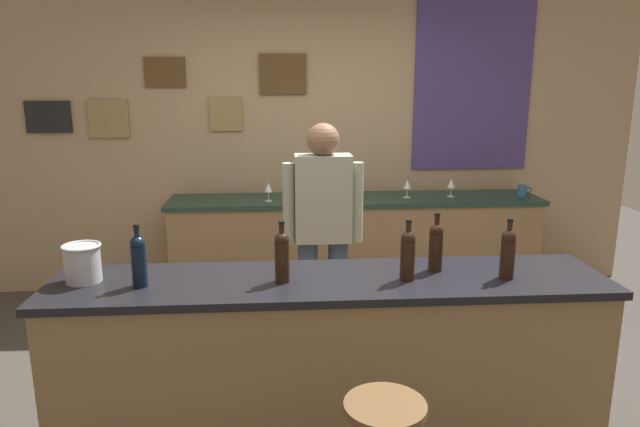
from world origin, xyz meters
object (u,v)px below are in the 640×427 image
Objects in this scene: wine_bottle_d at (436,245)px; wine_bottle_e at (508,252)px; wine_glass_a at (268,188)px; wine_glass_c at (451,184)px; wine_bottle_a at (139,259)px; wine_glass_b at (407,185)px; wine_bottle_c at (408,253)px; coffee_mug at (523,190)px; ice_bucket at (83,262)px; bartender at (323,229)px; wine_bottle_b at (282,255)px.

wine_bottle_d and wine_bottle_e have the same top height.
wine_glass_a and wine_glass_c have the same top height.
wine_bottle_a and wine_bottle_e have the same top height.
wine_glass_c is at bearing 70.99° from wine_bottle_d.
wine_glass_b is at bearing 49.74° from wine_bottle_a.
coffee_mug is at bearing 54.48° from wine_bottle_c.
wine_bottle_a is 1.79m from wine_bottle_e.
ice_bucket reaches higher than wine_glass_a.
wine_bottle_c is at bearing -102.66° from wine_glass_b.
wine_bottle_c reaches higher than wine_glass_c.
bartender is 5.29× the size of wine_bottle_e.
bartender reaches higher than wine_bottle_b.
bartender is 1.28m from wine_bottle_e.
wine_bottle_d reaches higher than wine_glass_a.
wine_glass_b is 1.00× the size of wine_glass_c.
ice_bucket is 3.14m from wine_glass_c.
wine_glass_a is (-0.89, 1.89, -0.05)m from wine_bottle_d.
wine_bottle_a is 2.45× the size of coffee_mug.
wine_bottle_d is (1.46, 0.12, 0.00)m from wine_bottle_a.
bartender is at bearing 109.88° from wine_bottle_c.
wine_bottle_c is at bearing -70.12° from bartender.
wine_bottle_e is 2.31m from coffee_mug.
ice_bucket is 3.65m from coffee_mug.
wine_bottle_d is 2.35m from coffee_mug.
wine_glass_b is (2.05, 1.99, -0.01)m from ice_bucket.
bartender is 5.29× the size of wine_bottle_d.
wine_glass_c is (0.38, 0.01, 0.00)m from wine_glass_b.
wine_bottle_c is (0.34, -0.94, 0.12)m from bartender.
wine_bottle_a is at bearing -106.06° from wine_glass_a.
coffee_mug is (1.48, 2.07, -0.11)m from wine_bottle_c.
wine_bottle_b is at bearing 178.37° from wine_bottle_c.
wine_bottle_a is 3.46m from coffee_mug.
wine_bottle_b is 0.97m from ice_bucket.
wine_bottle_e is (0.84, -0.96, 0.12)m from bartender.
wine_glass_c is at bearing 178.86° from coffee_mug.
wine_bottle_c is at bearing -3.26° from ice_bucket.
ice_bucket is at bearing 175.71° from wine_bottle_b.
wine_bottle_c reaches higher than wine_glass_b.
coffee_mug is (0.98, 2.09, -0.11)m from wine_bottle_e.
wine_bottle_b is at bearing -4.29° from ice_bucket.
wine_glass_b is 1.24× the size of coffee_mug.
wine_bottle_e reaches higher than coffee_mug.
wine_bottle_b reaches higher than wine_glass_b.
wine_bottle_d reaches higher than wine_glass_c.
wine_glass_b is 0.38m from wine_glass_c.
ice_bucket is at bearing -147.03° from coffee_mug.
ice_bucket reaches higher than wine_glass_b.
ice_bucket reaches higher than wine_glass_c.
wine_bottle_b is at bearing -135.50° from coffee_mug.
bartender is 1.01m from wine_bottle_c.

